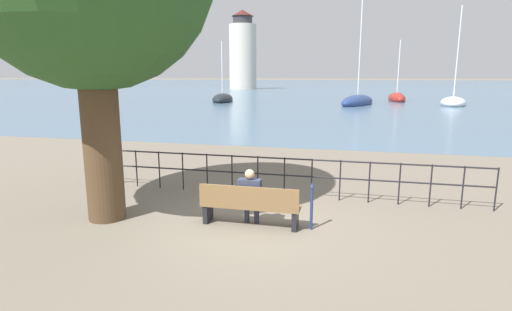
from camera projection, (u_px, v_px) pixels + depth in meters
The scene contains 11 objects.
ground_plane at pixel (251, 225), 8.50m from camera, with size 1000.00×1000.00×0.00m, color #706656.
harbor_water at pixel (348, 84), 160.42m from camera, with size 600.00×300.00×0.01m.
park_bench at pixel (250, 206), 8.35m from camera, with size 2.11×0.45×0.90m.
seated_person_left at pixel (250, 194), 8.38m from camera, with size 0.48×0.35×1.22m.
promenade_railing at pixel (271, 170), 10.45m from camera, with size 10.72×0.04×1.05m.
closed_umbrella at pixel (312, 203), 8.14m from camera, with size 0.09×0.09×1.02m.
sailboat_0 at pixel (397, 98), 49.96m from camera, with size 2.27×5.61×7.90m.
sailboat_1 at pixel (453, 102), 42.74m from camera, with size 3.72×5.99×10.62m.
sailboat_2 at pixel (358, 102), 43.20m from camera, with size 4.64×7.28×11.32m.
sailboat_3 at pixel (223, 99), 48.29m from camera, with size 2.95×5.66×7.57m.
harbor_lighthouse at pixel (243, 53), 93.56m from camera, with size 6.38×6.38×18.04m.
Camera 1 is at (1.99, -7.79, 3.12)m, focal length 28.00 mm.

